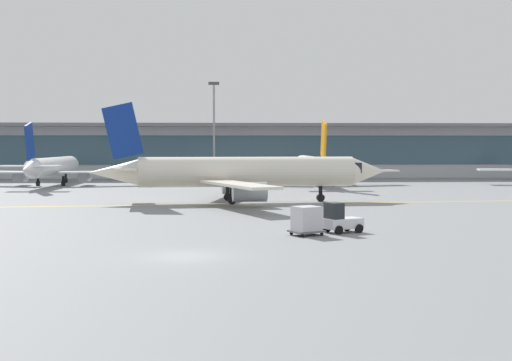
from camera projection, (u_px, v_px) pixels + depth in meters
The scene contains 9 objects.
ground_plane at pixel (185, 256), 38.12m from camera, with size 400.00×400.00×0.00m, color gray.
taxiway_centreline_stripe at pixel (248, 204), 70.66m from camera, with size 110.00×0.36×0.01m, color yellow.
terminal_concourse at pixel (210, 150), 125.76m from camera, with size 194.98×11.00×9.60m.
gate_airplane_1 at pixel (53, 167), 101.73m from camera, with size 24.99×26.86×8.90m.
gate_airplane_2 at pixel (312, 166), 103.02m from camera, with size 25.77×27.64×9.18m.
taxiing_regional_jet at pixel (243, 173), 72.44m from camera, with size 31.07×28.77×10.29m.
baggage_tug at pixel (340, 220), 47.98m from camera, with size 2.95×2.47×2.10m.
cargo_dolly_lead at pixel (307, 220), 46.63m from camera, with size 2.59×2.37×1.94m.
apron_light_mast_1 at pixel (214, 127), 117.14m from camera, with size 1.80×0.36×16.36m.
Camera 1 is at (2.01, -37.99, 6.14)m, focal length 49.20 mm.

